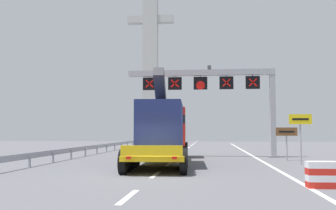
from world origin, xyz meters
name	(u,v)px	position (x,y,z in m)	size (l,w,h in m)	color
ground	(146,174)	(0.00, 0.00, 0.00)	(112.00, 112.00, 0.00)	#5B5B60
lane_markings	(189,147)	(0.46, 28.56, 0.01)	(0.20, 71.72, 0.01)	silver
edge_line_right	(255,157)	(6.20, 12.00, 0.01)	(0.20, 63.00, 0.01)	silver
overhead_lane_gantry	(218,86)	(3.54, 12.23, 5.39)	(11.44, 0.90, 6.96)	#9EA0A5
heavy_haul_truck_yellow	(164,130)	(-0.02, 7.24, 1.99)	(3.63, 14.16, 5.30)	yellow
exit_sign_yellow	(300,127)	(8.16, 6.02, 2.18)	(1.30, 0.15, 2.92)	#9EA0A5
tourist_info_sign_brown	(287,136)	(7.93, 8.93, 1.64)	(1.39, 0.15, 2.17)	#9EA0A5
crash_barrier_striped	(322,175)	(6.62, -3.56, 0.45)	(1.02, 0.53, 0.90)	red
guardrail_left	(96,147)	(-6.83, 15.20, 0.56)	(0.13, 34.40, 0.76)	#999EA3
bridge_pylon_distant	(150,41)	(-8.45, 56.08, 19.58)	(9.00, 2.00, 38.37)	#B7B7B2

